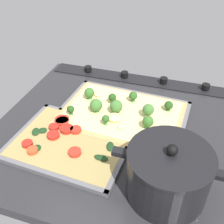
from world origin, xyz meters
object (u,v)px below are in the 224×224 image
broccoli_pizza (121,112)px  cooking_pot (168,173)px  baking_tray_back (71,143)px  veggie_pizza_back (69,140)px  baking_tray_front (122,116)px

broccoli_pizza → cooking_pot: bearing=126.2°
baking_tray_back → veggie_pizza_back: 1.03cm
baking_tray_front → cooking_pot: bearing=125.9°
baking_tray_front → broccoli_pizza: bearing=4.2°
baking_tray_front → veggie_pizza_back: veggie_pizza_back is taller
baking_tray_front → broccoli_pizza: broccoli_pizza is taller
baking_tray_front → baking_tray_back: 18.79cm
baking_tray_front → veggie_pizza_back: (10.63, 15.73, 0.75)cm
veggie_pizza_back → cooking_pot: size_ratio=1.22×
baking_tray_front → baking_tray_back: (9.94, 15.95, 0.01)cm
baking_tray_front → veggie_pizza_back: bearing=56.0°
broccoli_pizza → baking_tray_front: bearing=-175.8°
baking_tray_front → baking_tray_back: bearing=58.1°
baking_tray_front → cooking_pot: size_ratio=1.62×
baking_tray_front → broccoli_pizza: size_ratio=1.07×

